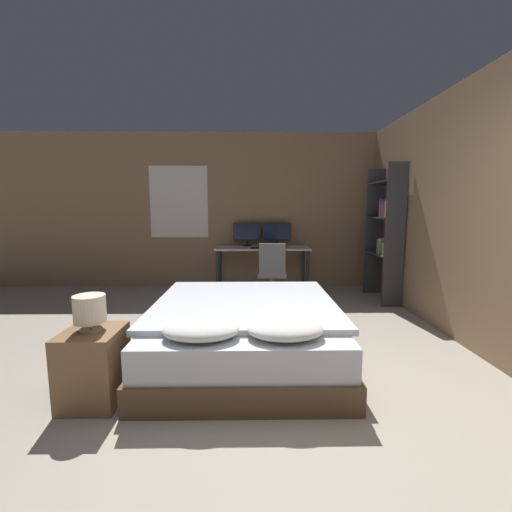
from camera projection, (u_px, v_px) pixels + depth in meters
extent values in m
plane|color=#9E9384|center=(291.00, 444.00, 2.05)|extent=(20.00, 20.00, 0.00)
cube|color=#8E7051|center=(265.00, 211.00, 6.09)|extent=(12.00, 0.06, 2.70)
cube|color=silver|center=(179.00, 202.00, 6.01)|extent=(1.01, 0.01, 1.24)
cube|color=black|center=(179.00, 202.00, 6.01)|extent=(0.93, 0.01, 1.16)
cube|color=#8E7051|center=(474.00, 213.00, 3.37)|extent=(0.06, 12.00, 2.70)
cube|color=brown|center=(245.00, 346.00, 3.23)|extent=(1.65, 1.96, 0.22)
cube|color=silver|center=(245.00, 322.00, 3.20)|extent=(1.59, 1.90, 0.25)
cube|color=silver|center=(245.00, 303.00, 3.29)|extent=(1.69, 1.65, 0.05)
ellipsoid|color=silver|center=(201.00, 330.00, 2.44)|extent=(0.55, 0.38, 0.13)
ellipsoid|color=silver|center=(285.00, 329.00, 2.45)|extent=(0.55, 0.38, 0.13)
cube|color=brown|center=(94.00, 366.00, 2.47)|extent=(0.39, 0.43, 0.54)
cylinder|color=gray|center=(91.00, 330.00, 2.43)|extent=(0.15, 0.15, 0.01)
cylinder|color=gray|center=(91.00, 325.00, 2.42)|extent=(0.02, 0.02, 0.05)
cylinder|color=beige|center=(90.00, 309.00, 2.41)|extent=(0.22, 0.22, 0.19)
cube|color=beige|center=(262.00, 248.00, 5.81)|extent=(1.58, 0.59, 0.03)
cylinder|color=#2D2D33|center=(218.00, 272.00, 5.61)|extent=(0.05, 0.05, 0.71)
cylinder|color=#2D2D33|center=(308.00, 272.00, 5.63)|extent=(0.05, 0.05, 0.71)
cylinder|color=#2D2D33|center=(220.00, 267.00, 6.10)|extent=(0.05, 0.05, 0.71)
cylinder|color=#2D2D33|center=(303.00, 267.00, 6.12)|extent=(0.05, 0.05, 0.71)
cylinder|color=black|center=(247.00, 246.00, 6.00)|extent=(0.16, 0.16, 0.01)
cylinder|color=black|center=(247.00, 243.00, 5.99)|extent=(0.03, 0.03, 0.09)
cube|color=black|center=(247.00, 232.00, 5.97)|extent=(0.49, 0.03, 0.30)
cube|color=#192338|center=(247.00, 232.00, 5.95)|extent=(0.46, 0.00, 0.27)
cylinder|color=black|center=(277.00, 246.00, 6.01)|extent=(0.16, 0.16, 0.01)
cylinder|color=black|center=(277.00, 243.00, 6.00)|extent=(0.03, 0.03, 0.09)
cube|color=black|center=(277.00, 232.00, 5.97)|extent=(0.49, 0.03, 0.30)
cube|color=#192338|center=(277.00, 232.00, 5.96)|extent=(0.46, 0.00, 0.27)
cube|color=black|center=(263.00, 248.00, 5.62)|extent=(0.40, 0.13, 0.02)
ellipsoid|color=black|center=(280.00, 247.00, 5.63)|extent=(0.07, 0.05, 0.04)
cylinder|color=black|center=(271.00, 298.00, 5.27)|extent=(0.52, 0.52, 0.04)
cylinder|color=gray|center=(271.00, 286.00, 5.25)|extent=(0.05, 0.05, 0.34)
cube|color=slate|center=(271.00, 273.00, 5.22)|extent=(0.43, 0.43, 0.07)
cube|color=slate|center=(272.00, 259.00, 5.00)|extent=(0.38, 0.05, 0.44)
cube|color=#333338|center=(395.00, 236.00, 4.76)|extent=(0.28, 0.02, 2.02)
cube|color=#333338|center=(374.00, 232.00, 5.57)|extent=(0.28, 0.02, 2.02)
cube|color=#333338|center=(383.00, 254.00, 5.20)|extent=(0.28, 0.79, 0.02)
cube|color=#333338|center=(385.00, 218.00, 5.13)|extent=(0.28, 0.79, 0.02)
cube|color=#333338|center=(386.00, 182.00, 5.06)|extent=(0.28, 0.79, 0.02)
cube|color=gold|center=(393.00, 249.00, 4.82)|extent=(0.23, 0.03, 0.20)
cube|color=#28282D|center=(392.00, 248.00, 4.85)|extent=(0.23, 0.02, 0.23)
cube|color=orange|center=(391.00, 249.00, 4.90)|extent=(0.23, 0.04, 0.19)
cube|color=#337042|center=(389.00, 249.00, 4.95)|extent=(0.23, 0.03, 0.19)
cube|color=#337042|center=(389.00, 248.00, 4.98)|extent=(0.23, 0.02, 0.20)
cube|color=#2D4784|center=(388.00, 249.00, 5.02)|extent=(0.23, 0.04, 0.18)
cube|color=#BCB29E|center=(387.00, 246.00, 5.06)|extent=(0.23, 0.03, 0.24)
cube|color=#337042|center=(385.00, 247.00, 5.10)|extent=(0.23, 0.03, 0.20)
cube|color=gold|center=(385.00, 246.00, 5.13)|extent=(0.23, 0.02, 0.22)
cube|color=#28282D|center=(395.00, 209.00, 4.75)|extent=(0.23, 0.04, 0.25)
cube|color=gold|center=(394.00, 208.00, 4.80)|extent=(0.23, 0.04, 0.26)
cube|color=#B2332D|center=(392.00, 209.00, 4.85)|extent=(0.23, 0.04, 0.23)
cube|color=#2D4784|center=(391.00, 211.00, 4.89)|extent=(0.23, 0.02, 0.19)
cube|color=#2D4784|center=(390.00, 209.00, 4.93)|extent=(0.23, 0.04, 0.24)
cube|color=#B2332D|center=(388.00, 211.00, 4.98)|extent=(0.23, 0.04, 0.19)
cube|color=#7A387F|center=(387.00, 208.00, 5.02)|extent=(0.23, 0.03, 0.27)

